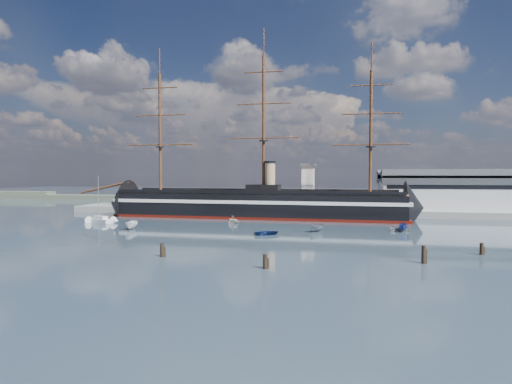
# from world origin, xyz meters

# --- Properties ---
(ground) EXTENTS (600.00, 600.00, 0.00)m
(ground) POSITION_xyz_m (0.00, 40.00, 0.00)
(ground) COLOR #203143
(ground) RESTS_ON ground
(quay) EXTENTS (180.00, 18.00, 2.00)m
(quay) POSITION_xyz_m (10.00, 76.00, 0.00)
(quay) COLOR slate
(quay) RESTS_ON ground
(warehouse) EXTENTS (63.00, 21.00, 11.60)m
(warehouse) POSITION_xyz_m (58.00, 80.00, 7.98)
(warehouse) COLOR #B7BABC
(warehouse) RESTS_ON ground
(quay_tower) EXTENTS (5.00, 5.00, 15.00)m
(quay_tower) POSITION_xyz_m (3.00, 73.00, 9.75)
(quay_tower) COLOR silver
(quay_tower) RESTS_ON ground
(shoreline) EXTENTS (120.00, 10.00, 4.00)m
(shoreline) POSITION_xyz_m (-139.23, 135.00, 1.45)
(shoreline) COLOR #3F4C38
(shoreline) RESTS_ON ground
(warship) EXTENTS (113.19, 19.76, 53.94)m
(warship) POSITION_xyz_m (-13.50, 60.00, 4.04)
(warship) COLOR black
(warship) RESTS_ON ground
(sailboat) EXTENTS (8.44, 5.60, 13.10)m
(sailboat) POSITION_xyz_m (-51.79, 37.57, 0.83)
(sailboat) COLOR silver
(sailboat) RESTS_ON ground
(motorboat_a) EXTENTS (6.70, 3.23, 2.57)m
(motorboat_a) POSITION_xyz_m (-36.32, 25.84, 0.00)
(motorboat_a) COLOR white
(motorboat_a) RESTS_ON ground
(motorboat_b) EXTENTS (2.52, 3.68, 1.59)m
(motorboat_b) POSITION_xyz_m (-2.37, 22.94, 0.00)
(motorboat_b) COLOR navy
(motorboat_b) RESTS_ON ground
(motorboat_c) EXTENTS (5.48, 4.35, 2.10)m
(motorboat_c) POSITION_xyz_m (8.20, 30.21, 0.00)
(motorboat_c) COLOR slate
(motorboat_c) RESTS_ON ground
(motorboat_d) EXTENTS (6.17, 6.62, 2.32)m
(motorboat_d) POSITION_xyz_m (-15.21, 43.06, 0.00)
(motorboat_d) COLOR beige
(motorboat_d) RESTS_ON ground
(motorboat_e) EXTENTS (1.88, 3.25, 1.42)m
(motorboat_e) POSITION_xyz_m (27.66, 34.81, 0.00)
(motorboat_e) COLOR beige
(motorboat_e) RESTS_ON ground
(motorboat_f) EXTENTS (5.96, 2.76, 2.30)m
(motorboat_f) POSITION_xyz_m (28.16, 34.68, 0.00)
(motorboat_f) COLOR navy
(motorboat_f) RESTS_ON ground
(piling_near_left) EXTENTS (0.64, 0.64, 2.94)m
(piling_near_left) POSITION_xyz_m (-14.92, -5.14, 0.00)
(piling_near_left) COLOR black
(piling_near_left) RESTS_ON ground
(piling_near_mid) EXTENTS (0.64, 0.64, 2.82)m
(piling_near_mid) POSITION_xyz_m (3.12, -10.53, 0.00)
(piling_near_mid) COLOR black
(piling_near_mid) RESTS_ON ground
(piling_near_right) EXTENTS (0.64, 0.64, 3.47)m
(piling_near_right) POSITION_xyz_m (25.98, -2.43, 0.00)
(piling_near_right) COLOR black
(piling_near_right) RESTS_ON ground
(piling_far_right) EXTENTS (0.64, 0.64, 2.67)m
(piling_far_right) POSITION_xyz_m (36.90, 6.98, 0.00)
(piling_far_right) COLOR black
(piling_far_right) RESTS_ON ground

